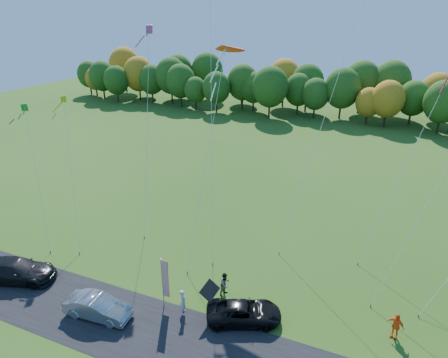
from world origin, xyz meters
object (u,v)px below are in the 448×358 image
at_px(person_east, 396,326).
at_px(feather_flag, 165,278).
at_px(black_suv, 244,312).
at_px(silver_sedan, 98,307).

distance_m(person_east, feather_flag, 15.12).
relative_size(black_suv, person_east, 2.72).
bearing_deg(black_suv, silver_sedan, 87.69).
bearing_deg(person_east, feather_flag, -144.74).
height_order(silver_sedan, person_east, person_east).
distance_m(black_suv, feather_flag, 5.77).
bearing_deg(feather_flag, silver_sedan, -144.48).
xyz_separation_m(black_suv, silver_sedan, (-9.16, -3.49, 0.07)).
xyz_separation_m(black_suv, feather_flag, (-5.45, -0.85, 1.70)).
height_order(black_suv, silver_sedan, silver_sedan).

